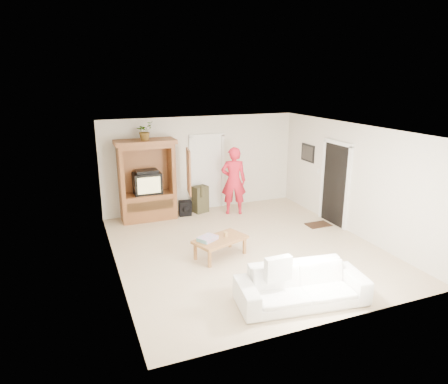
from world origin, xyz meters
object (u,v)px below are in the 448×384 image
object	(u,v)px
man	(234,181)
sofa	(302,285)
coffee_table	(220,241)
armoire	(148,185)

from	to	relation	value
man	sofa	distance (m)	4.66
sofa	coffee_table	distance (m)	2.23
coffee_table	armoire	bearing A→B (deg)	87.67
coffee_table	man	bearing A→B (deg)	41.57
man	sofa	xyz separation A→B (m)	(-0.70, -4.57, -0.61)
coffee_table	sofa	bearing A→B (deg)	-93.77
man	coffee_table	world-z (taller)	man
man	sofa	world-z (taller)	man
armoire	coffee_table	world-z (taller)	armoire
armoire	coffee_table	size ratio (longest dim) A/B	1.70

